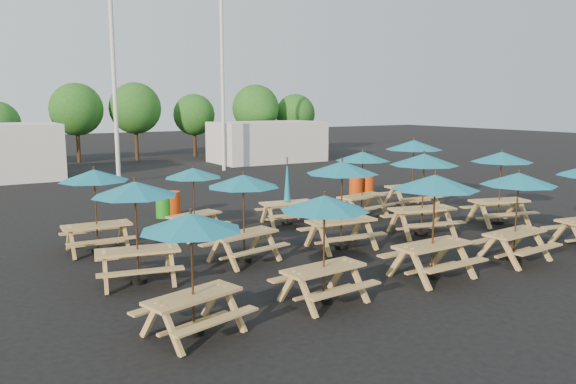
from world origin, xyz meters
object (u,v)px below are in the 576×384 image
picnic_unit_2 (94,181)px  picnic_unit_4 (243,187)px  picnic_unit_7 (342,174)px  picnic_unit_14 (414,150)px  picnic_unit_8 (287,197)px  picnic_unit_11 (363,161)px  waste_bin_2 (356,187)px  picnic_unit_3 (324,210)px  waste_bin_1 (172,204)px  waste_bin_3 (367,185)px  picnic_unit_5 (193,178)px  picnic_unit_6 (435,189)px  picnic_unit_1 (135,196)px  picnic_unit_13 (501,162)px  picnic_unit_0 (191,231)px  waste_bin_4 (356,184)px  picnic_unit_9 (518,185)px  waste_bin_0 (164,205)px  picnic_unit_10 (424,165)px

picnic_unit_2 → picnic_unit_4: 4.01m
picnic_unit_2 → picnic_unit_7: (5.64, -3.02, 0.15)m
picnic_unit_7 → picnic_unit_14: size_ratio=0.93×
picnic_unit_8 → picnic_unit_7: bearing=-86.6°
picnic_unit_11 → waste_bin_2: 4.36m
picnic_unit_3 → waste_bin_1: size_ratio=2.46×
picnic_unit_7 → picnic_unit_4: bearing=180.0°
picnic_unit_4 → waste_bin_3: picnic_unit_4 is taller
picnic_unit_5 → picnic_unit_6: size_ratio=0.88×
picnic_unit_7 → waste_bin_1: picnic_unit_7 is taller
picnic_unit_1 → picnic_unit_3: bearing=-36.6°
picnic_unit_8 → picnic_unit_13: size_ratio=0.92×
picnic_unit_5 → picnic_unit_2: bearing=167.8°
picnic_unit_13 → picnic_unit_5: bearing=174.7°
picnic_unit_1 → picnic_unit_4: size_ratio=1.03×
picnic_unit_6 → waste_bin_2: size_ratio=2.69×
picnic_unit_4 → picnic_unit_11: (5.85, 2.76, 0.07)m
waste_bin_2 → picnic_unit_1: bearing=-149.6°
picnic_unit_0 → picnic_unit_8: bearing=33.5°
waste_bin_3 → waste_bin_4: same height
picnic_unit_13 → picnic_unit_14: picnic_unit_14 is taller
picnic_unit_2 → picnic_unit_3: picnic_unit_2 is taller
picnic_unit_9 → waste_bin_1: (-5.33, 9.52, -1.45)m
waste_bin_0 → waste_bin_4: bearing=3.1°
picnic_unit_3 → picnic_unit_1: bearing=126.6°
picnic_unit_2 → picnic_unit_10: bearing=-17.5°
picnic_unit_9 → picnic_unit_11: picnic_unit_11 is taller
picnic_unit_6 → waste_bin_2: 10.87m
picnic_unit_13 → waste_bin_0: 11.09m
picnic_unit_9 → waste_bin_4: (2.94, 10.00, -1.45)m
picnic_unit_7 → picnic_unit_11: (3.07, 2.97, -0.09)m
picnic_unit_5 → picnic_unit_11: bearing=-19.4°
picnic_unit_6 → waste_bin_4: picnic_unit_6 is taller
picnic_unit_5 → picnic_unit_13: bearing=-37.4°
picnic_unit_6 → picnic_unit_9: bearing=-3.4°
picnic_unit_8 → picnic_unit_9: size_ratio=0.98×
picnic_unit_0 → picnic_unit_10: 9.04m
waste_bin_1 → waste_bin_3: bearing=0.1°
picnic_unit_14 → waste_bin_2: picnic_unit_14 is taller
picnic_unit_1 → picnic_unit_6: 6.43m
picnic_unit_8 → waste_bin_3: bearing=36.9°
picnic_unit_14 → waste_bin_3: size_ratio=2.90×
picnic_unit_4 → picnic_unit_1: bearing=174.0°
picnic_unit_1 → picnic_unit_8: size_ratio=1.04×
picnic_unit_0 → picnic_unit_7: size_ratio=0.89×
picnic_unit_1 → waste_bin_1: picnic_unit_1 is taller
picnic_unit_4 → picnic_unit_10: 5.73m
picnic_unit_11 → waste_bin_4: bearing=44.5°
picnic_unit_8 → waste_bin_4: picnic_unit_8 is taller
picnic_unit_3 → picnic_unit_5: 6.37m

